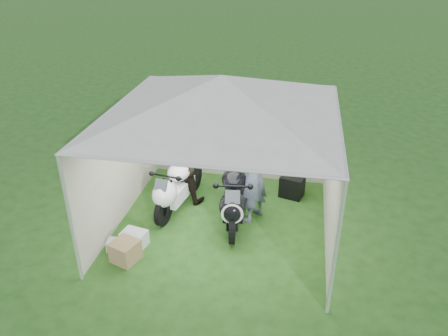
{
  "coord_description": "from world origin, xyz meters",
  "views": [
    {
      "loc": [
        1.35,
        -7.05,
        5.01
      ],
      "look_at": [
        -0.03,
        0.35,
        1.06
      ],
      "focal_mm": 35.0,
      "sensor_mm": 36.0,
      "label": 1
    }
  ],
  "objects_px": {
    "canopy_tent": "(222,99)",
    "motorcycle_black": "(234,195)",
    "crate_1": "(125,251)",
    "equipment_box": "(292,186)",
    "motorcycle_white": "(176,185)",
    "person_dark_jacket": "(184,163)",
    "paddock_stand": "(235,189)",
    "crate_0": "(134,239)",
    "person_blue_jacket": "(254,175)",
    "crate_2": "(115,245)"
  },
  "relations": [
    {
      "from": "motorcycle_black",
      "to": "person_blue_jacket",
      "type": "xyz_separation_m",
      "value": [
        0.36,
        0.19,
        0.37
      ]
    },
    {
      "from": "canopy_tent",
      "to": "paddock_stand",
      "type": "distance_m",
      "value": 2.65
    },
    {
      "from": "paddock_stand",
      "to": "crate_1",
      "type": "relative_size",
      "value": 1.02
    },
    {
      "from": "canopy_tent",
      "to": "person_dark_jacket",
      "type": "relative_size",
      "value": 3.24
    },
    {
      "from": "canopy_tent",
      "to": "motorcycle_black",
      "type": "relative_size",
      "value": 2.55
    },
    {
      "from": "motorcycle_black",
      "to": "crate_0",
      "type": "xyz_separation_m",
      "value": [
        -1.66,
        -1.1,
        -0.47
      ]
    },
    {
      "from": "canopy_tent",
      "to": "crate_2",
      "type": "bearing_deg",
      "value": -145.43
    },
    {
      "from": "canopy_tent",
      "to": "person_blue_jacket",
      "type": "distance_m",
      "value": 1.71
    },
    {
      "from": "motorcycle_white",
      "to": "equipment_box",
      "type": "distance_m",
      "value": 2.53
    },
    {
      "from": "motorcycle_white",
      "to": "paddock_stand",
      "type": "height_order",
      "value": "motorcycle_white"
    },
    {
      "from": "canopy_tent",
      "to": "crate_0",
      "type": "height_order",
      "value": "canopy_tent"
    },
    {
      "from": "person_dark_jacket",
      "to": "crate_0",
      "type": "xyz_separation_m",
      "value": [
        -0.5,
        -1.75,
        -0.73
      ]
    },
    {
      "from": "canopy_tent",
      "to": "person_dark_jacket",
      "type": "height_order",
      "value": "canopy_tent"
    },
    {
      "from": "crate_0",
      "to": "crate_2",
      "type": "relative_size",
      "value": 1.59
    },
    {
      "from": "canopy_tent",
      "to": "motorcycle_white",
      "type": "distance_m",
      "value": 2.28
    },
    {
      "from": "person_blue_jacket",
      "to": "crate_0",
      "type": "bearing_deg",
      "value": -29.8
    },
    {
      "from": "motorcycle_white",
      "to": "equipment_box",
      "type": "relative_size",
      "value": 4.22
    },
    {
      "from": "person_blue_jacket",
      "to": "equipment_box",
      "type": "bearing_deg",
      "value": 171.53
    },
    {
      "from": "person_dark_jacket",
      "to": "crate_1",
      "type": "height_order",
      "value": "person_dark_jacket"
    },
    {
      "from": "motorcycle_white",
      "to": "canopy_tent",
      "type": "bearing_deg",
      "value": -8.29
    },
    {
      "from": "canopy_tent",
      "to": "motorcycle_white",
      "type": "relative_size",
      "value": 2.78
    },
    {
      "from": "equipment_box",
      "to": "crate_0",
      "type": "xyz_separation_m",
      "value": [
        -2.76,
        -2.3,
        -0.1
      ]
    },
    {
      "from": "person_dark_jacket",
      "to": "equipment_box",
      "type": "height_order",
      "value": "person_dark_jacket"
    },
    {
      "from": "canopy_tent",
      "to": "equipment_box",
      "type": "distance_m",
      "value": 2.96
    },
    {
      "from": "motorcycle_white",
      "to": "person_blue_jacket",
      "type": "bearing_deg",
      "value": 7.66
    },
    {
      "from": "paddock_stand",
      "to": "crate_0",
      "type": "distance_m",
      "value": 2.61
    },
    {
      "from": "crate_0",
      "to": "crate_1",
      "type": "bearing_deg",
      "value": -90.06
    },
    {
      "from": "paddock_stand",
      "to": "crate_2",
      "type": "xyz_separation_m",
      "value": [
        -1.83,
        -2.29,
        -0.06
      ]
    },
    {
      "from": "motorcycle_black",
      "to": "equipment_box",
      "type": "bearing_deg",
      "value": 40.22
    },
    {
      "from": "crate_0",
      "to": "person_blue_jacket",
      "type": "bearing_deg",
      "value": 32.56
    },
    {
      "from": "person_blue_jacket",
      "to": "equipment_box",
      "type": "distance_m",
      "value": 1.45
    },
    {
      "from": "person_blue_jacket",
      "to": "crate_2",
      "type": "relative_size",
      "value": 7.18
    },
    {
      "from": "motorcycle_white",
      "to": "crate_1",
      "type": "bearing_deg",
      "value": -93.84
    },
    {
      "from": "crate_2",
      "to": "motorcycle_white",
      "type": "bearing_deg",
      "value": 64.63
    },
    {
      "from": "paddock_stand",
      "to": "person_blue_jacket",
      "type": "xyz_separation_m",
      "value": [
        0.49,
        -0.81,
        0.82
      ]
    },
    {
      "from": "canopy_tent",
      "to": "crate_1",
      "type": "bearing_deg",
      "value": -135.33
    },
    {
      "from": "motorcycle_white",
      "to": "equipment_box",
      "type": "height_order",
      "value": "motorcycle_white"
    },
    {
      "from": "motorcycle_black",
      "to": "person_blue_jacket",
      "type": "height_order",
      "value": "person_blue_jacket"
    },
    {
      "from": "motorcycle_black",
      "to": "paddock_stand",
      "type": "relative_size",
      "value": 5.2
    },
    {
      "from": "person_dark_jacket",
      "to": "crate_1",
      "type": "relative_size",
      "value": 4.16
    },
    {
      "from": "paddock_stand",
      "to": "person_blue_jacket",
      "type": "height_order",
      "value": "person_blue_jacket"
    },
    {
      "from": "motorcycle_black",
      "to": "crate_1",
      "type": "height_order",
      "value": "motorcycle_black"
    },
    {
      "from": "crate_0",
      "to": "crate_1",
      "type": "height_order",
      "value": "crate_1"
    },
    {
      "from": "crate_2",
      "to": "equipment_box",
      "type": "bearing_deg",
      "value": 39.13
    },
    {
      "from": "canopy_tent",
      "to": "crate_0",
      "type": "relative_size",
      "value": 12.94
    },
    {
      "from": "crate_1",
      "to": "person_blue_jacket",
      "type": "bearing_deg",
      "value": 40.18
    },
    {
      "from": "paddock_stand",
      "to": "person_dark_jacket",
      "type": "height_order",
      "value": "person_dark_jacket"
    },
    {
      "from": "person_dark_jacket",
      "to": "crate_2",
      "type": "xyz_separation_m",
      "value": [
        -0.8,
        -1.93,
        -0.77
      ]
    },
    {
      "from": "paddock_stand",
      "to": "crate_1",
      "type": "distance_m",
      "value": 2.95
    },
    {
      "from": "equipment_box",
      "to": "motorcycle_white",
      "type": "bearing_deg",
      "value": -157.9
    }
  ]
}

